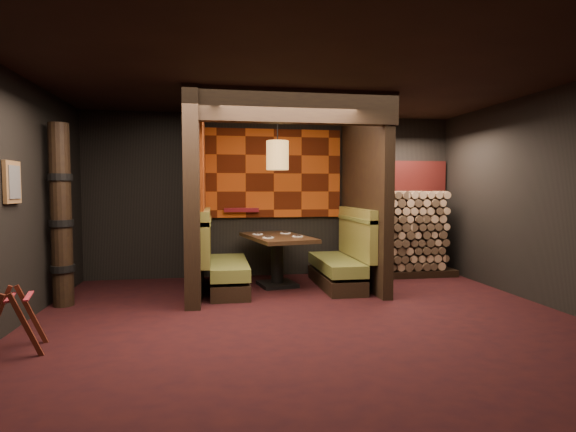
{
  "coord_description": "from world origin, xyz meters",
  "views": [
    {
      "loc": [
        -1.07,
        -5.17,
        1.55
      ],
      "look_at": [
        0.0,
        1.3,
        1.15
      ],
      "focal_mm": 28.0,
      "sensor_mm": 36.0,
      "label": 1
    }
  ],
  "objects_px": {
    "luggage_rack": "(11,319)",
    "totem_column": "(61,216)",
    "dining_table": "(277,250)",
    "booth_bench_left": "(222,265)",
    "booth_bench_right": "(342,261)",
    "firewood_stack": "(405,234)",
    "pendant_lamp": "(277,155)"
  },
  "relations": [
    {
      "from": "luggage_rack",
      "to": "totem_column",
      "type": "height_order",
      "value": "totem_column"
    },
    {
      "from": "dining_table",
      "to": "luggage_rack",
      "type": "distance_m",
      "value": 3.81
    },
    {
      "from": "booth_bench_left",
      "to": "dining_table",
      "type": "bearing_deg",
      "value": 11.7
    },
    {
      "from": "booth_bench_left",
      "to": "booth_bench_right",
      "type": "bearing_deg",
      "value": 0.0
    },
    {
      "from": "luggage_rack",
      "to": "dining_table",
      "type": "bearing_deg",
      "value": 40.65
    },
    {
      "from": "dining_table",
      "to": "firewood_stack",
      "type": "height_order",
      "value": "firewood_stack"
    },
    {
      "from": "dining_table",
      "to": "luggage_rack",
      "type": "xyz_separation_m",
      "value": [
        -2.88,
        -2.48,
        -0.25
      ]
    },
    {
      "from": "booth_bench_left",
      "to": "luggage_rack",
      "type": "bearing_deg",
      "value": -131.2
    },
    {
      "from": "booth_bench_right",
      "to": "booth_bench_left",
      "type": "bearing_deg",
      "value": 180.0
    },
    {
      "from": "booth_bench_right",
      "to": "firewood_stack",
      "type": "bearing_deg",
      "value": 27.35
    },
    {
      "from": "booth_bench_left",
      "to": "luggage_rack",
      "type": "distance_m",
      "value": 3.05
    },
    {
      "from": "luggage_rack",
      "to": "booth_bench_left",
      "type": "bearing_deg",
      "value": 48.8
    },
    {
      "from": "dining_table",
      "to": "totem_column",
      "type": "distance_m",
      "value": 3.11
    },
    {
      "from": "booth_bench_right",
      "to": "luggage_rack",
      "type": "xyz_separation_m",
      "value": [
        -3.9,
        -2.29,
        -0.08
      ]
    },
    {
      "from": "booth_bench_right",
      "to": "luggage_rack",
      "type": "distance_m",
      "value": 4.53
    },
    {
      "from": "booth_bench_left",
      "to": "totem_column",
      "type": "distance_m",
      "value": 2.3
    },
    {
      "from": "booth_bench_left",
      "to": "luggage_rack",
      "type": "relative_size",
      "value": 2.35
    },
    {
      "from": "pendant_lamp",
      "to": "firewood_stack",
      "type": "bearing_deg",
      "value": 13.49
    },
    {
      "from": "booth_bench_left",
      "to": "firewood_stack",
      "type": "distance_m",
      "value": 3.34
    },
    {
      "from": "totem_column",
      "to": "dining_table",
      "type": "bearing_deg",
      "value": 13.86
    },
    {
      "from": "booth_bench_right",
      "to": "pendant_lamp",
      "type": "bearing_deg",
      "value": 172.66
    },
    {
      "from": "dining_table",
      "to": "booth_bench_left",
      "type": "bearing_deg",
      "value": -168.3
    },
    {
      "from": "booth_bench_left",
      "to": "dining_table",
      "type": "xyz_separation_m",
      "value": [
        0.87,
        0.18,
        0.17
      ]
    },
    {
      "from": "luggage_rack",
      "to": "firewood_stack",
      "type": "xyz_separation_m",
      "value": [
        5.26,
        2.99,
        0.43
      ]
    },
    {
      "from": "booth_bench_left",
      "to": "firewood_stack",
      "type": "height_order",
      "value": "firewood_stack"
    },
    {
      "from": "pendant_lamp",
      "to": "luggage_rack",
      "type": "height_order",
      "value": "pendant_lamp"
    },
    {
      "from": "luggage_rack",
      "to": "totem_column",
      "type": "bearing_deg",
      "value": 92.63
    },
    {
      "from": "dining_table",
      "to": "booth_bench_right",
      "type": "bearing_deg",
      "value": -10.08
    },
    {
      "from": "booth_bench_left",
      "to": "dining_table",
      "type": "relative_size",
      "value": 0.96
    },
    {
      "from": "dining_table",
      "to": "firewood_stack",
      "type": "relative_size",
      "value": 0.96
    },
    {
      "from": "booth_bench_right",
      "to": "dining_table",
      "type": "distance_m",
      "value": 1.05
    },
    {
      "from": "pendant_lamp",
      "to": "totem_column",
      "type": "relative_size",
      "value": 0.42
    }
  ]
}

